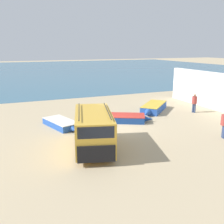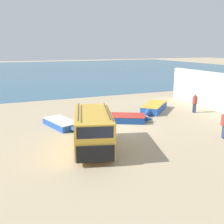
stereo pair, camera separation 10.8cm
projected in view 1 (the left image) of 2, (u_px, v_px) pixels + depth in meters
name	position (u px, v px, depth m)	size (l,w,h in m)	color
ground_plane	(115.00, 127.00, 19.51)	(200.00, 200.00, 0.00)	tan
sea_water	(33.00, 70.00, 66.03)	(120.00, 80.00, 0.01)	#33607A
harbor_wall	(221.00, 92.00, 24.13)	(0.50, 13.90, 3.46)	silver
parked_van	(94.00, 129.00, 15.00)	(3.29, 5.29, 2.32)	gold
fishing_rowboat_0	(153.00, 108.00, 24.14)	(4.14, 4.04, 0.67)	#234CA3
fishing_rowboat_1	(62.00, 124.00, 19.44)	(2.33, 3.99, 0.50)	#234CA3
fishing_rowboat_2	(126.00, 118.00, 20.84)	(3.94, 2.95, 0.54)	navy
fisherman_0	(194.00, 101.00, 23.52)	(0.45, 0.45, 1.70)	navy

